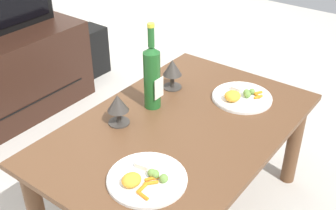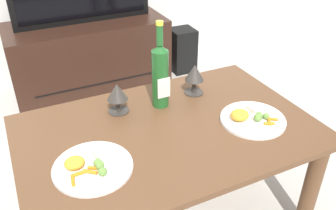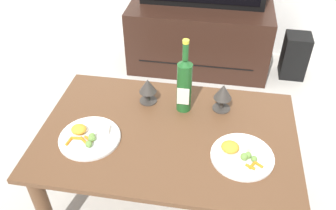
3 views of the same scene
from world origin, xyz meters
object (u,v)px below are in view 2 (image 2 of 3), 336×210
(tv_stand, at_px, (89,57))
(goblet_left, at_px, (117,94))
(dinner_plate_left, at_px, (92,166))
(dining_table, at_px, (168,145))
(dinner_plate_right, at_px, (252,118))
(floor_speaker, at_px, (182,50))
(goblet_right, at_px, (194,74))
(wine_bottle, at_px, (160,74))

(tv_stand, height_order, goblet_left, goblet_left)
(goblet_left, bearing_deg, dinner_plate_left, -123.36)
(tv_stand, bearing_deg, dining_table, -90.95)
(dining_table, relative_size, goblet_left, 8.89)
(dinner_plate_right, bearing_deg, floor_speaker, 72.85)
(floor_speaker, xyz_separation_m, dinner_plate_left, (-1.13, -1.47, 0.34))
(dinner_plate_right, bearing_deg, goblet_right, 107.78)
(wine_bottle, bearing_deg, dining_table, -105.25)
(floor_speaker, bearing_deg, goblet_left, -127.99)
(dining_table, xyz_separation_m, goblet_left, (-0.14, 0.21, 0.17))
(floor_speaker, distance_m, dinner_plate_right, 1.57)
(dinner_plate_left, bearing_deg, dining_table, 16.58)
(tv_stand, xyz_separation_m, dinner_plate_right, (0.31, -1.48, 0.25))
(wine_bottle, bearing_deg, goblet_left, 170.99)
(goblet_right, bearing_deg, floor_speaker, 64.39)
(goblet_right, xyz_separation_m, dinner_plate_left, (-0.58, -0.31, -0.08))
(dinner_plate_left, bearing_deg, floor_speaker, 52.32)
(dining_table, distance_m, dinner_plate_right, 0.37)
(floor_speaker, height_order, goblet_right, goblet_right)
(goblet_right, bearing_deg, tv_stand, 100.36)
(wine_bottle, xyz_separation_m, goblet_left, (-0.19, 0.03, -0.07))
(dinner_plate_left, bearing_deg, wine_bottle, 35.85)
(dinner_plate_left, xyz_separation_m, dinner_plate_right, (0.68, 0.00, 0.00))
(dining_table, height_order, dinner_plate_right, dinner_plate_right)
(goblet_left, height_order, dinner_plate_left, goblet_left)
(tv_stand, distance_m, dinner_plate_left, 1.55)
(tv_stand, distance_m, wine_bottle, 1.26)
(goblet_right, xyz_separation_m, dinner_plate_right, (0.10, -0.31, -0.08))
(tv_stand, relative_size, floor_speaker, 3.11)
(floor_speaker, relative_size, goblet_left, 2.66)
(goblet_left, xyz_separation_m, dinner_plate_right, (0.47, -0.31, -0.07))
(dining_table, bearing_deg, goblet_right, 41.82)
(floor_speaker, bearing_deg, goblet_right, -114.83)
(floor_speaker, relative_size, wine_bottle, 0.92)
(floor_speaker, relative_size, dinner_plate_left, 1.27)
(tv_stand, relative_size, dinner_plate_left, 3.96)
(tv_stand, height_order, dinner_plate_left, dinner_plate_left)
(tv_stand, distance_m, dinner_plate_right, 1.53)
(wine_bottle, xyz_separation_m, goblet_right, (0.19, 0.03, -0.06))
(dining_table, height_order, wine_bottle, wine_bottle)
(dinner_plate_left, bearing_deg, dinner_plate_right, 0.09)
(tv_stand, xyz_separation_m, wine_bottle, (0.03, -1.20, 0.39))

